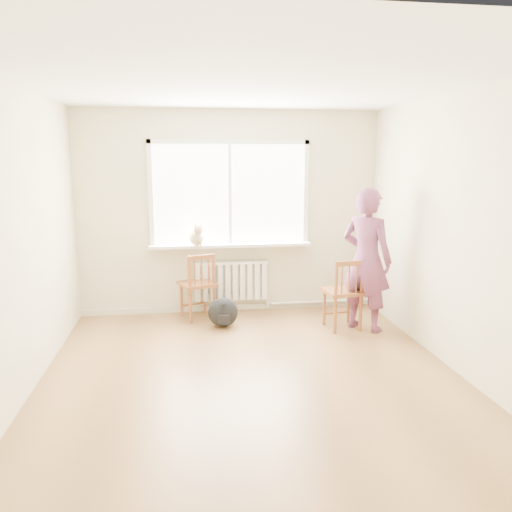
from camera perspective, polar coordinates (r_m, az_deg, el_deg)
name	(u,v)px	position (r m, az deg, el deg)	size (l,w,h in m)	color
floor	(252,378)	(4.89, -0.41, -13.82)	(4.50, 4.50, 0.00)	olive
ceiling	(252,82)	(4.49, -0.46, 19.30)	(4.50, 4.50, 0.00)	white
back_wall	(230,213)	(6.71, -3.01, 4.95)	(4.00, 0.01, 2.70)	beige
window	(230,190)	(6.66, -3.02, 7.60)	(2.12, 0.05, 1.42)	white
windowsill	(231,245)	(6.66, -2.89, 1.26)	(2.15, 0.22, 0.04)	white
radiator	(231,280)	(6.78, -2.87, -2.81)	(1.00, 0.12, 0.55)	white
heating_pipe	(319,302)	(7.12, 7.24, -5.21)	(0.04, 0.04, 1.40)	silver
baseboard	(231,307)	(6.96, -2.90, -5.86)	(4.00, 0.03, 0.08)	beige
chair_left	(199,286)	(6.50, -6.56, -3.45)	(0.54, 0.53, 0.87)	#94572B
chair_right	(344,294)	(6.17, 10.07, -4.31)	(0.48, 0.46, 0.88)	#94572B
person	(366,260)	(6.13, 12.50, -0.43)	(0.63, 0.41, 1.73)	#B13E3B
cat	(197,236)	(6.53, -6.79, 2.29)	(0.24, 0.46, 0.31)	beige
backpack	(223,312)	(6.25, -3.79, -6.45)	(0.37, 0.28, 0.37)	black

